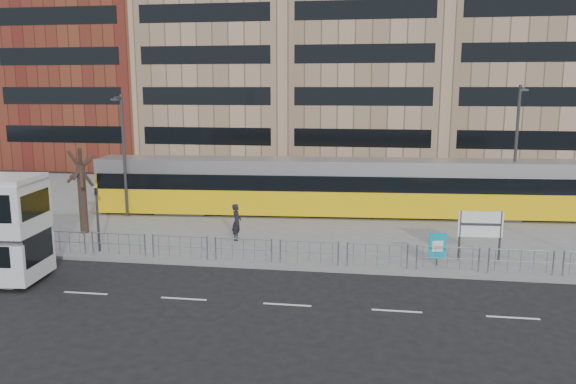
# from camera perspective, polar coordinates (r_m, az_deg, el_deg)

# --- Properties ---
(ground) EXTENTS (120.00, 120.00, 0.00)m
(ground) POSITION_cam_1_polar(r_m,az_deg,el_deg) (25.25, -3.22, -7.76)
(ground) COLOR black
(ground) RESTS_ON ground
(plaza) EXTENTS (64.00, 24.00, 0.15)m
(plaza) POSITION_cam_1_polar(r_m,az_deg,el_deg) (36.66, 0.60, -1.83)
(plaza) COLOR slate
(plaza) RESTS_ON ground
(kerb) EXTENTS (64.00, 0.25, 0.17)m
(kerb) POSITION_cam_1_polar(r_m,az_deg,el_deg) (25.28, -3.20, -7.57)
(kerb) COLOR gray
(kerb) RESTS_ON ground
(building_row) EXTENTS (70.40, 18.40, 31.20)m
(building_row) POSITION_cam_1_polar(r_m,az_deg,el_deg) (58.05, 5.37, 15.42)
(building_row) COLOR brown
(building_row) RESTS_ON ground
(pedestrian_barrier) EXTENTS (32.07, 0.07, 1.10)m
(pedestrian_barrier) POSITION_cam_1_polar(r_m,az_deg,el_deg) (25.12, 1.48, -5.51)
(pedestrian_barrier) COLOR gray
(pedestrian_barrier) RESTS_ON plaza
(road_markings) EXTENTS (62.00, 0.12, 0.01)m
(road_markings) POSITION_cam_1_polar(r_m,az_deg,el_deg) (21.38, -2.78, -11.21)
(road_markings) COLOR white
(road_markings) RESTS_ON ground
(tram) EXTENTS (29.51, 4.81, 3.46)m
(tram) POSITION_cam_1_polar(r_m,az_deg,el_deg) (34.77, 4.67, 0.50)
(tram) COLOR yellow
(tram) RESTS_ON plaza
(station_sign) EXTENTS (1.99, 0.20, 2.29)m
(station_sign) POSITION_cam_1_polar(r_m,az_deg,el_deg) (26.91, 18.96, -3.34)
(station_sign) COLOR #2D2D30
(station_sign) RESTS_ON plaza
(ad_panel) EXTENTS (0.78, 0.22, 1.48)m
(ad_panel) POSITION_cam_1_polar(r_m,az_deg,el_deg) (25.78, 14.96, -5.37)
(ad_panel) COLOR #2D2D30
(ad_panel) RESTS_ON plaza
(pedestrian) EXTENTS (0.48, 0.71, 1.90)m
(pedestrian) POSITION_cam_1_polar(r_m,az_deg,el_deg) (29.11, -5.24, -3.06)
(pedestrian) COLOR black
(pedestrian) RESTS_ON plaza
(traffic_light_west) EXTENTS (0.21, 0.24, 3.10)m
(traffic_light_west) POSITION_cam_1_polar(r_m,az_deg,el_deg) (28.33, -18.81, -1.84)
(traffic_light_west) COLOR #2D2D30
(traffic_light_west) RESTS_ON plaza
(lamp_post_west) EXTENTS (0.45, 1.04, 7.41)m
(lamp_post_west) POSITION_cam_1_polar(r_m,az_deg,el_deg) (35.23, -16.37, 4.08)
(lamp_post_west) COLOR #2D2D30
(lamp_post_west) RESTS_ON plaza
(lamp_post_east) EXTENTS (0.45, 1.04, 7.96)m
(lamp_post_east) POSITION_cam_1_polar(r_m,az_deg,el_deg) (35.71, 22.16, 4.26)
(lamp_post_east) COLOR #2D2D30
(lamp_post_east) RESTS_ON plaza
(bare_tree) EXTENTS (3.81, 3.81, 6.58)m
(bare_tree) POSITION_cam_1_polar(r_m,az_deg,el_deg) (31.84, -20.47, 4.56)
(bare_tree) COLOR black
(bare_tree) RESTS_ON plaza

